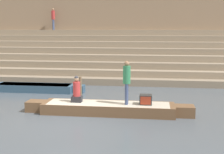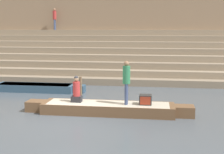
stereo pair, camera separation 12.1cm
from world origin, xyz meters
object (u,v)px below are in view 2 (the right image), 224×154
(tv_set, at_px, (145,100))
(moored_boat_shore, at_px, (35,87))
(rowboat_main, at_px, (108,108))
(person_rowing, at_px, (76,91))
(person_standing, at_px, (126,79))
(mooring_post, at_px, (81,89))
(person_on_steps, at_px, (55,17))

(tv_set, relative_size, moored_boat_shore, 0.09)
(rowboat_main, distance_m, tv_set, 1.58)
(person_rowing, bearing_deg, person_standing, -7.94)
(rowboat_main, height_order, mooring_post, mooring_post)
(person_standing, bearing_deg, person_on_steps, 131.32)
(person_rowing, height_order, moored_boat_shore, person_rowing)
(person_standing, bearing_deg, rowboat_main, -173.21)
(rowboat_main, distance_m, person_standing, 1.45)
(moored_boat_shore, relative_size, mooring_post, 4.82)
(rowboat_main, relative_size, person_standing, 3.93)
(rowboat_main, relative_size, moored_boat_shore, 1.22)
(tv_set, xyz_separation_m, person_on_steps, (-7.66, 11.92, 3.68))
(person_standing, xyz_separation_m, mooring_post, (-2.40, 2.12, -0.87))
(tv_set, bearing_deg, person_standing, -166.52)
(person_standing, relative_size, tv_set, 3.57)
(rowboat_main, height_order, person_rowing, person_rowing)
(rowboat_main, xyz_separation_m, person_standing, (0.76, -0.06, 1.23))
(person_on_steps, bearing_deg, mooring_post, 68.08)
(person_on_steps, bearing_deg, moored_boat_shore, 53.66)
(mooring_post, bearing_deg, person_rowing, -80.99)
(tv_set, height_order, moored_boat_shore, tv_set)
(tv_set, bearing_deg, rowboat_main, -171.45)
(moored_boat_shore, bearing_deg, mooring_post, -33.43)
(moored_boat_shore, relative_size, person_on_steps, 3.35)
(rowboat_main, relative_size, person_rowing, 6.25)
(person_standing, relative_size, moored_boat_shore, 0.31)
(rowboat_main, distance_m, moored_boat_shore, 6.16)
(person_standing, xyz_separation_m, tv_set, (0.77, 0.07, -0.83))
(rowboat_main, bearing_deg, mooring_post, 131.27)
(rowboat_main, height_order, person_standing, person_standing)
(person_on_steps, bearing_deg, person_rowing, 65.66)
(moored_boat_shore, xyz_separation_m, mooring_post, (3.08, -1.90, 0.37))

